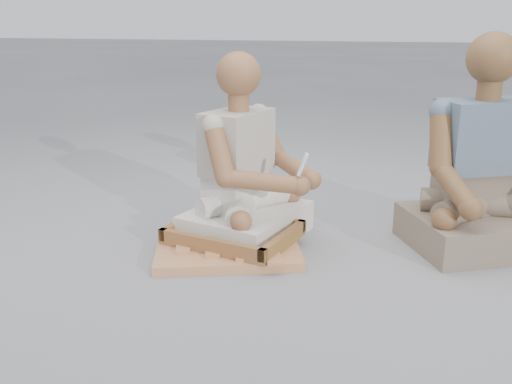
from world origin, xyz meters
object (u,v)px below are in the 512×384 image
(tool_tray, at_px, (234,234))
(craftsman, at_px, (245,178))
(carved_panel, at_px, (228,251))
(companion, at_px, (483,179))

(tool_tray, relative_size, craftsman, 0.69)
(carved_panel, relative_size, tool_tray, 1.04)
(tool_tray, distance_m, craftsman, 0.28)
(craftsman, bearing_deg, companion, 115.40)
(carved_panel, height_order, craftsman, craftsman)
(carved_panel, relative_size, companion, 0.66)
(tool_tray, distance_m, companion, 1.20)
(craftsman, bearing_deg, carved_panel, 12.14)
(craftsman, xyz_separation_m, companion, (1.10, 0.23, 0.02))
(craftsman, bearing_deg, tool_tray, 8.92)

